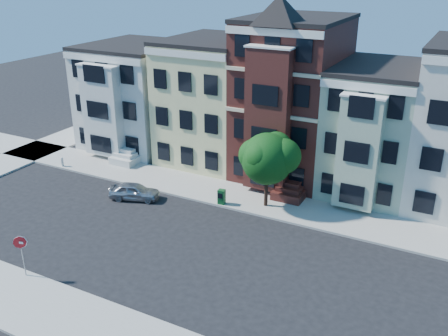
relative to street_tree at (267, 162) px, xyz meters
The scene contains 11 objects.
ground 8.29m from the street_tree, 97.09° to the right, with size 120.00×120.00×0.00m, color black.
far_sidewalk 3.51m from the street_tree, 151.45° to the left, with size 60.00×4.00×0.15m, color #9E9B93.
house_white 17.44m from the street_tree, 156.26° to the left, with size 8.00×9.00×9.00m, color silver.
house_yellow 10.70m from the street_tree, 138.54° to the left, with size 7.00×9.00×10.00m, color beige.
house_brown 7.53m from the street_tree, 97.58° to the left, with size 7.00×9.00×12.00m, color #411814.
house_green 9.02m from the street_tree, 51.53° to the left, with size 6.00×9.00×9.00m, color #99AB90.
street_tree is the anchor object (origin of this frame).
parked_car 9.92m from the street_tree, 160.33° to the right, with size 1.46×3.63×1.24m, color #A8AAB2.
newspaper_box 4.14m from the street_tree, 157.43° to the right, with size 0.48×0.42×1.06m, color #135023.
fire_hydrant 18.21m from the street_tree, behind, with size 0.22×0.22×0.61m, color beige.
stop_sign 16.23m from the street_tree, 120.82° to the right, with size 0.76×0.11×2.76m, color #B31317, non-canonical shape.
Camera 1 is at (12.87, -21.62, 15.97)m, focal length 40.00 mm.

